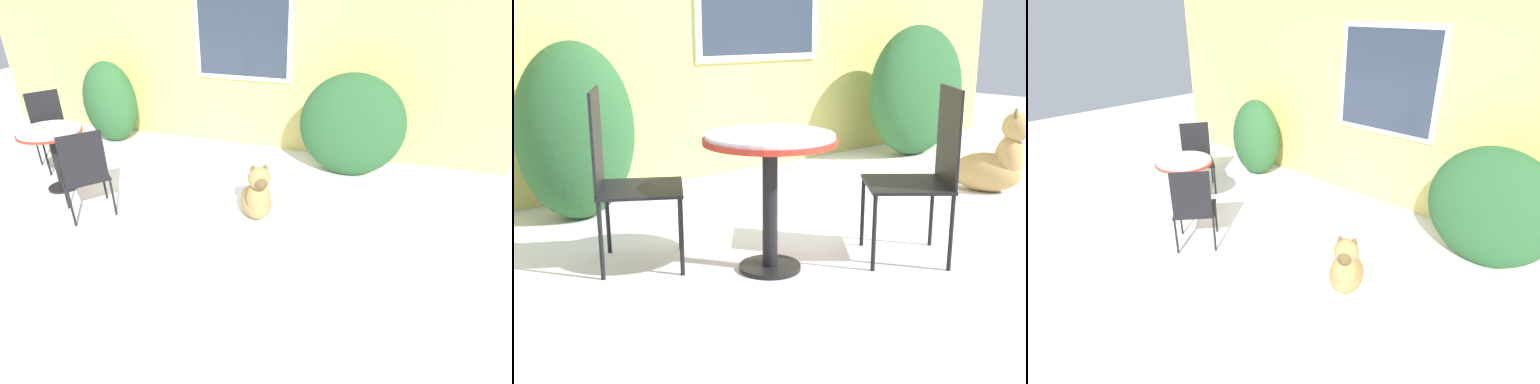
% 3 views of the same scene
% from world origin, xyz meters
% --- Properties ---
extents(ground_plane, '(16.00, 16.00, 0.00)m').
position_xyz_m(ground_plane, '(0.00, 0.00, 0.00)').
color(ground_plane, white).
extents(shrub_left, '(0.82, 0.68, 1.22)m').
position_xyz_m(shrub_left, '(-1.66, 1.71, 0.61)').
color(shrub_left, '#2D6033').
rests_on(shrub_left, ground_plane).
extents(shrub_middle, '(1.31, 0.61, 1.31)m').
position_xyz_m(shrub_middle, '(1.98, 1.60, 0.66)').
color(shrub_middle, '#2D6033').
rests_on(shrub_middle, ground_plane).
extents(patio_table, '(0.72, 0.72, 0.76)m').
position_xyz_m(patio_table, '(-1.30, 0.11, 0.62)').
color(patio_table, black).
rests_on(patio_table, ground_plane).
extents(patio_chair_near_table, '(0.63, 0.63, 0.99)m').
position_xyz_m(patio_chair_near_table, '(-1.86, 0.69, 0.53)').
color(patio_chair_near_table, black).
rests_on(patio_chair_near_table, ground_plane).
extents(patio_chair_far_side, '(0.64, 0.64, 0.99)m').
position_xyz_m(patio_chair_far_side, '(-0.52, -0.32, 0.53)').
color(patio_chair_far_side, black).
rests_on(patio_chair_far_side, ground_plane).
extents(dog, '(0.54, 0.72, 0.68)m').
position_xyz_m(dog, '(1.19, 0.21, 0.25)').
color(dog, tan).
rests_on(dog, ground_plane).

